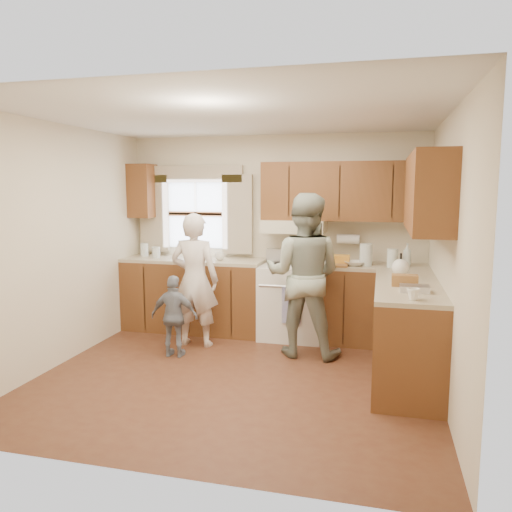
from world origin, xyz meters
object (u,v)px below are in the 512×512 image
(woman_right, at_px, (304,275))
(child, at_px, (175,316))
(woman_left, at_px, (195,280))
(stove, at_px, (292,300))

(woman_right, bearing_deg, child, 20.73)
(woman_left, bearing_deg, child, 79.61)
(stove, relative_size, woman_right, 0.60)
(woman_right, relative_size, child, 1.98)
(child, bearing_deg, woman_left, -102.55)
(stove, xyz_separation_m, child, (-1.12, -1.02, -0.02))
(stove, xyz_separation_m, woman_left, (-1.05, -0.59, 0.31))
(child, bearing_deg, woman_right, -165.48)
(woman_left, bearing_deg, woman_right, 178.93)
(woman_left, distance_m, woman_right, 1.28)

